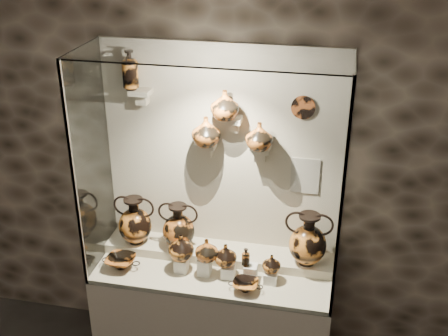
# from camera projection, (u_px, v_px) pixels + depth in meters

# --- Properties ---
(wall_back) EXTENTS (5.00, 0.02, 3.20)m
(wall_back) POSITION_uv_depth(u_px,v_px,m) (222.00, 154.00, 3.97)
(wall_back) COLOR black
(wall_back) RESTS_ON ground
(plinth) EXTENTS (1.70, 0.60, 0.80)m
(plinth) POSITION_uv_depth(u_px,v_px,m) (214.00, 317.00, 4.21)
(plinth) COLOR #BCB197
(plinth) RESTS_ON floor
(front_tier) EXTENTS (1.68, 0.58, 0.03)m
(front_tier) POSITION_uv_depth(u_px,v_px,m) (213.00, 272.00, 4.03)
(front_tier) COLOR #BDAF92
(front_tier) RESTS_ON plinth
(rear_tier) EXTENTS (1.70, 0.25, 0.10)m
(rear_tier) POSITION_uv_depth(u_px,v_px,m) (218.00, 254.00, 4.17)
(rear_tier) COLOR #BDAF92
(rear_tier) RESTS_ON plinth
(back_panel) EXTENTS (1.70, 0.03, 1.60)m
(back_panel) POSITION_uv_depth(u_px,v_px,m) (222.00, 155.00, 3.96)
(back_panel) COLOR #BCB197
(back_panel) RESTS_ON plinth
(glass_front) EXTENTS (1.70, 0.01, 1.60)m
(glass_front) POSITION_uv_depth(u_px,v_px,m) (201.00, 195.00, 3.43)
(glass_front) COLOR white
(glass_front) RESTS_ON plinth
(glass_left) EXTENTS (0.01, 0.60, 1.60)m
(glass_left) POSITION_uv_depth(u_px,v_px,m) (92.00, 163.00, 3.84)
(glass_left) COLOR white
(glass_left) RESTS_ON plinth
(glass_right) EXTENTS (0.01, 0.60, 1.60)m
(glass_right) POSITION_uv_depth(u_px,v_px,m) (343.00, 186.00, 3.53)
(glass_right) COLOR white
(glass_right) RESTS_ON plinth
(glass_top) EXTENTS (1.70, 0.60, 0.01)m
(glass_top) POSITION_uv_depth(u_px,v_px,m) (211.00, 54.00, 3.34)
(glass_top) COLOR white
(glass_top) RESTS_ON back_panel
(frame_post_left) EXTENTS (0.02, 0.02, 1.60)m
(frame_post_left) POSITION_uv_depth(u_px,v_px,m) (74.00, 182.00, 3.59)
(frame_post_left) COLOR gray
(frame_post_left) RESTS_ON plinth
(frame_post_right) EXTENTS (0.02, 0.02, 1.60)m
(frame_post_right) POSITION_uv_depth(u_px,v_px,m) (341.00, 209.00, 3.27)
(frame_post_right) COLOR gray
(frame_post_right) RESTS_ON plinth
(pedestal_a) EXTENTS (0.09, 0.09, 0.10)m
(pedestal_a) POSITION_uv_depth(u_px,v_px,m) (181.00, 265.00, 3.99)
(pedestal_a) COLOR silver
(pedestal_a) RESTS_ON front_tier
(pedestal_b) EXTENTS (0.09, 0.09, 0.13)m
(pedestal_b) POSITION_uv_depth(u_px,v_px,m) (205.00, 266.00, 3.96)
(pedestal_b) COLOR silver
(pedestal_b) RESTS_ON front_tier
(pedestal_c) EXTENTS (0.09, 0.09, 0.09)m
(pedestal_c) POSITION_uv_depth(u_px,v_px,m) (228.00, 271.00, 3.93)
(pedestal_c) COLOR silver
(pedestal_c) RESTS_ON front_tier
(pedestal_d) EXTENTS (0.09, 0.09, 0.12)m
(pedestal_d) POSITION_uv_depth(u_px,v_px,m) (251.00, 272.00, 3.90)
(pedestal_d) COLOR silver
(pedestal_d) RESTS_ON front_tier
(pedestal_e) EXTENTS (0.09, 0.09, 0.08)m
(pedestal_e) POSITION_uv_depth(u_px,v_px,m) (271.00, 277.00, 3.88)
(pedestal_e) COLOR silver
(pedestal_e) RESTS_ON front_tier
(bracket_ul) EXTENTS (0.14, 0.12, 0.04)m
(bracket_ul) POSITION_uv_depth(u_px,v_px,m) (141.00, 92.00, 3.81)
(bracket_ul) COLOR #BCB197
(bracket_ul) RESTS_ON back_panel
(bracket_ca) EXTENTS (0.14, 0.12, 0.04)m
(bracket_ca) POSITION_uv_depth(u_px,v_px,m) (206.00, 145.00, 3.87)
(bracket_ca) COLOR #BCB197
(bracket_ca) RESTS_ON back_panel
(bracket_cb) EXTENTS (0.10, 0.12, 0.04)m
(bracket_cb) POSITION_uv_depth(u_px,v_px,m) (234.00, 120.00, 3.75)
(bracket_cb) COLOR #BCB197
(bracket_cb) RESTS_ON back_panel
(bracket_cc) EXTENTS (0.14, 0.12, 0.04)m
(bracket_cc) POSITION_uv_depth(u_px,v_px,m) (260.00, 149.00, 3.80)
(bracket_cc) COLOR #BCB197
(bracket_cc) RESTS_ON back_panel
(amphora_left) EXTENTS (0.39, 0.39, 0.37)m
(amphora_left) POSITION_uv_depth(u_px,v_px,m) (135.00, 220.00, 4.15)
(amphora_left) COLOR orange
(amphora_left) RESTS_ON rear_tier
(amphora_mid) EXTENTS (0.35, 0.35, 0.35)m
(amphora_mid) POSITION_uv_depth(u_px,v_px,m) (179.00, 226.00, 4.09)
(amphora_mid) COLOR #AD591E
(amphora_mid) RESTS_ON rear_tier
(amphora_right) EXTENTS (0.35, 0.35, 0.40)m
(amphora_right) POSITION_uv_depth(u_px,v_px,m) (308.00, 239.00, 3.90)
(amphora_right) COLOR orange
(amphora_right) RESTS_ON rear_tier
(jug_a) EXTENTS (0.23, 0.23, 0.19)m
(jug_a) POSITION_uv_depth(u_px,v_px,m) (181.00, 247.00, 3.94)
(jug_a) COLOR orange
(jug_a) RESTS_ON pedestal_a
(jug_b) EXTENTS (0.19, 0.19, 0.17)m
(jug_b) POSITION_uv_depth(u_px,v_px,m) (207.00, 250.00, 3.88)
(jug_b) COLOR #AD591E
(jug_b) RESTS_ON pedestal_b
(jug_c) EXTENTS (0.17, 0.17, 0.17)m
(jug_c) POSITION_uv_depth(u_px,v_px,m) (226.00, 255.00, 3.89)
(jug_c) COLOR orange
(jug_c) RESTS_ON pedestal_c
(jug_e) EXTENTS (0.14, 0.14, 0.13)m
(jug_e) POSITION_uv_depth(u_px,v_px,m) (272.00, 263.00, 3.85)
(jug_e) COLOR orange
(jug_e) RESTS_ON pedestal_e
(lekythos_small) EXTENTS (0.08, 0.08, 0.15)m
(lekythos_small) POSITION_uv_depth(u_px,v_px,m) (246.00, 256.00, 3.84)
(lekythos_small) COLOR #AD591E
(lekythos_small) RESTS_ON pedestal_d
(kylix_left) EXTENTS (0.27, 0.23, 0.11)m
(kylix_left) POSITION_uv_depth(u_px,v_px,m) (121.00, 261.00, 4.03)
(kylix_left) COLOR #AD591E
(kylix_left) RESTS_ON front_tier
(kylix_right) EXTENTS (0.27, 0.25, 0.09)m
(kylix_right) POSITION_uv_depth(u_px,v_px,m) (246.00, 285.00, 3.79)
(kylix_right) COLOR orange
(kylix_right) RESTS_ON front_tier
(lekythos_tall) EXTENTS (0.15, 0.15, 0.30)m
(lekythos_tall) POSITION_uv_depth(u_px,v_px,m) (130.00, 68.00, 3.74)
(lekythos_tall) COLOR orange
(lekythos_tall) RESTS_ON bracket_ul
(ovoid_vase_a) EXTENTS (0.25, 0.25, 0.21)m
(ovoid_vase_a) POSITION_uv_depth(u_px,v_px,m) (206.00, 131.00, 3.78)
(ovoid_vase_a) COLOR #AD591E
(ovoid_vase_a) RESTS_ON bracket_ca
(ovoid_vase_b) EXTENTS (0.24, 0.24, 0.20)m
(ovoid_vase_b) POSITION_uv_depth(u_px,v_px,m) (225.00, 105.00, 3.67)
(ovoid_vase_b) COLOR #AD591E
(ovoid_vase_b) RESTS_ON bracket_cb
(ovoid_vase_c) EXTENTS (0.22, 0.22, 0.19)m
(ovoid_vase_c) POSITION_uv_depth(u_px,v_px,m) (259.00, 136.00, 3.72)
(ovoid_vase_c) COLOR #AD591E
(ovoid_vase_c) RESTS_ON bracket_cc
(wall_plate) EXTENTS (0.16, 0.02, 0.16)m
(wall_plate) POSITION_uv_depth(u_px,v_px,m) (303.00, 107.00, 3.66)
(wall_plate) COLOR #9C491E
(wall_plate) RESTS_ON back_panel
(info_placard) EXTENTS (0.20, 0.01, 0.26)m
(info_placard) POSITION_uv_depth(u_px,v_px,m) (305.00, 176.00, 3.88)
(info_placard) COLOR beige
(info_placard) RESTS_ON back_panel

